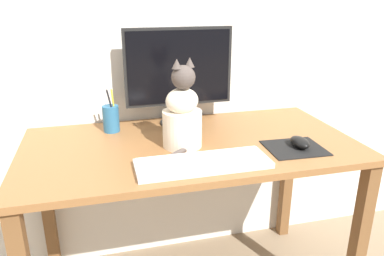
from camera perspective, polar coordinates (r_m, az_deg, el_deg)
name	(u,v)px	position (r m, az deg, el deg)	size (l,w,h in m)	color
desk	(191,166)	(1.49, -0.19, -5.84)	(1.28, 0.66, 0.71)	brown
monitor	(179,73)	(1.60, -2.01, 8.39)	(0.46, 0.17, 0.42)	black
keyboard	(203,163)	(1.25, 1.67, -5.34)	(0.45, 0.15, 0.02)	silver
mousepad_right	(295,148)	(1.45, 15.36, -2.95)	(0.22, 0.19, 0.00)	black
computer_mouse_right	(300,142)	(1.45, 16.10, -2.09)	(0.06, 0.10, 0.04)	black
cat	(182,115)	(1.38, -1.48, 2.02)	(0.19, 0.23, 0.33)	beige
pen_cup	(111,118)	(1.58, -12.23, 1.44)	(0.07, 0.07, 0.18)	#286089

